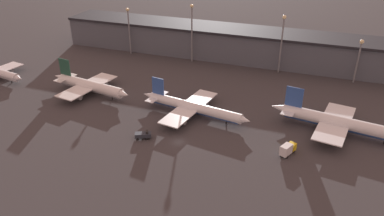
% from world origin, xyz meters
% --- Properties ---
extents(ground, '(600.00, 600.00, 0.00)m').
position_xyz_m(ground, '(0.00, 0.00, 0.00)').
color(ground, '#383538').
extents(terminal_building, '(192.61, 21.84, 15.62)m').
position_xyz_m(terminal_building, '(0.00, 85.24, 7.87)').
color(terminal_building, '#4C515B').
rests_on(terminal_building, ground).
extents(airplane_1, '(40.25, 28.74, 13.09)m').
position_xyz_m(airplane_1, '(-48.48, 21.84, 3.67)').
color(airplane_1, white).
rests_on(airplane_1, ground).
extents(airplane_2, '(44.79, 32.20, 11.93)m').
position_xyz_m(airplane_2, '(-1.95, 19.12, 3.26)').
color(airplane_2, white).
rests_on(airplane_2, ground).
extents(airplane_3, '(48.63, 30.49, 13.49)m').
position_xyz_m(airplane_3, '(49.14, 24.47, 3.86)').
color(airplane_3, white).
rests_on(airplane_3, ground).
extents(service_vehicle_0, '(4.73, 6.78, 3.86)m').
position_xyz_m(service_vehicle_0, '(34.52, 5.08, 2.11)').
color(service_vehicle_0, gold).
rests_on(service_vehicle_0, ground).
extents(service_vehicle_3, '(5.87, 4.35, 2.87)m').
position_xyz_m(service_vehicle_3, '(-11.90, -1.90, 1.36)').
color(service_vehicle_3, '#282D38').
rests_on(service_vehicle_3, ground).
extents(lamp_post_0, '(1.80, 1.80, 24.34)m').
position_xyz_m(lamp_post_0, '(-57.39, 73.08, 15.54)').
color(lamp_post_0, slate).
rests_on(lamp_post_0, ground).
extents(lamp_post_1, '(1.80, 1.80, 28.77)m').
position_xyz_m(lamp_post_1, '(-22.36, 73.08, 17.96)').
color(lamp_post_1, slate).
rests_on(lamp_post_1, ground).
extents(lamp_post_2, '(1.80, 1.80, 27.14)m').
position_xyz_m(lamp_post_2, '(21.34, 73.08, 17.07)').
color(lamp_post_2, slate).
rests_on(lamp_post_2, ground).
extents(lamp_post_3, '(1.80, 1.80, 19.53)m').
position_xyz_m(lamp_post_3, '(54.66, 73.08, 12.84)').
color(lamp_post_3, slate).
rests_on(lamp_post_3, ground).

